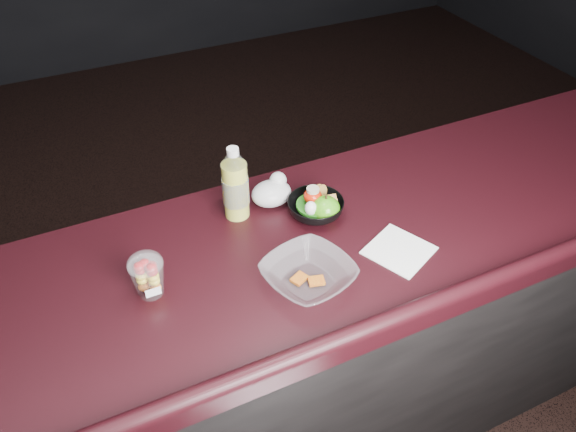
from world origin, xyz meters
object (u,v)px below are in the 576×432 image
object	(u,v)px
snack_bowl	(315,207)
takeout_bowl	(308,275)
fruit_cup	(147,275)
lemonade_bottle	(235,188)
green_apple	(325,209)

from	to	relation	value
snack_bowl	takeout_bowl	world-z (taller)	snack_bowl
fruit_cup	lemonade_bottle	bearing A→B (deg)	32.43
fruit_cup	green_apple	bearing A→B (deg)	6.93
snack_bowl	lemonade_bottle	bearing A→B (deg)	154.20
fruit_cup	takeout_bowl	world-z (taller)	fruit_cup
green_apple	takeout_bowl	distance (m)	0.26
lemonade_bottle	takeout_bowl	xyz separation A→B (m)	(0.07, -0.34, -0.07)
green_apple	takeout_bowl	xyz separation A→B (m)	(-0.16, -0.21, -0.01)
fruit_cup	green_apple	size ratio (longest dim) A/B	1.42
lemonade_bottle	takeout_bowl	world-z (taller)	lemonade_bottle
lemonade_bottle	takeout_bowl	bearing A→B (deg)	-78.82
fruit_cup	takeout_bowl	size ratio (longest dim) A/B	0.46
takeout_bowl	fruit_cup	bearing A→B (deg)	159.92
lemonade_bottle	snack_bowl	world-z (taller)	lemonade_bottle
lemonade_bottle	fruit_cup	bearing A→B (deg)	-147.57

